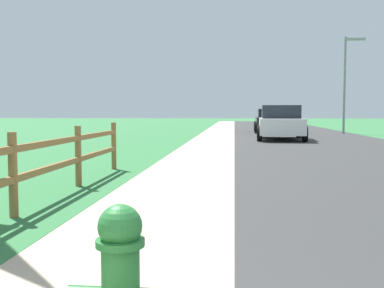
# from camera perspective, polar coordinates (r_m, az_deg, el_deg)

# --- Properties ---
(ground_plane) EXTENTS (120.00, 120.00, 0.00)m
(ground_plane) POSITION_cam_1_polar(r_m,az_deg,el_deg) (25.36, 5.26, 1.07)
(ground_plane) COLOR #33733F
(road_asphalt) EXTENTS (7.00, 66.00, 0.01)m
(road_asphalt) POSITION_cam_1_polar(r_m,az_deg,el_deg) (27.58, 12.55, 1.24)
(road_asphalt) COLOR #353535
(road_asphalt) RESTS_ON ground
(curb_concrete) EXTENTS (6.00, 66.00, 0.01)m
(curb_concrete) POSITION_cam_1_polar(r_m,az_deg,el_deg) (27.52, -1.00, 1.33)
(curb_concrete) COLOR #BDA790
(curb_concrete) RESTS_ON ground
(grass_verge) EXTENTS (5.00, 66.00, 0.00)m
(grass_verge) POSITION_cam_1_polar(r_m,az_deg,el_deg) (27.73, -4.08, 1.34)
(grass_verge) COLOR #33733F
(grass_verge) RESTS_ON ground
(rail_fence) EXTENTS (0.11, 9.69, 1.07)m
(rail_fence) POSITION_cam_1_polar(r_m,az_deg,el_deg) (6.11, -21.23, -2.80)
(rail_fence) COLOR brown
(rail_fence) RESTS_ON ground
(parked_suv_white) EXTENTS (2.31, 4.69, 1.59)m
(parked_suv_white) POSITION_cam_1_polar(r_m,az_deg,el_deg) (21.95, 10.85, 2.64)
(parked_suv_white) COLOR white
(parked_suv_white) RESTS_ON ground
(parked_car_black) EXTENTS (2.06, 4.34, 1.46)m
(parked_car_black) POSITION_cam_1_polar(r_m,az_deg,el_deg) (29.06, 9.67, 2.88)
(parked_car_black) COLOR black
(parked_car_black) RESTS_ON ground
(street_lamp) EXTENTS (1.17, 0.20, 5.60)m
(street_lamp) POSITION_cam_1_polar(r_m,az_deg,el_deg) (28.44, 18.55, 8.01)
(street_lamp) COLOR gray
(street_lamp) RESTS_ON ground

